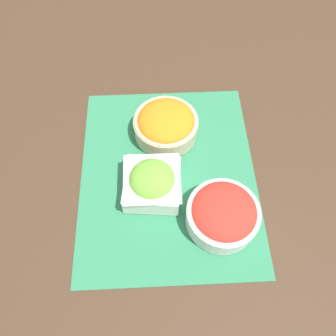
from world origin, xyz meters
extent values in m
plane|color=#422D1E|center=(0.00, 0.00, 0.00)|extent=(3.00, 3.00, 0.00)
cube|color=#2D7A51|center=(0.00, 0.00, 0.00)|extent=(0.54, 0.44, 0.00)
cube|color=white|center=(-0.04, 0.04, 0.03)|extent=(0.14, 0.14, 0.06)
cube|color=white|center=(-0.04, 0.04, 0.06)|extent=(0.13, 0.13, 0.00)
ellipsoid|color=#6BAD38|center=(-0.04, 0.04, 0.06)|extent=(0.11, 0.11, 0.06)
cylinder|color=#C6B28E|center=(0.13, 0.00, 0.03)|extent=(0.17, 0.17, 0.05)
torus|color=#C6B28E|center=(0.13, 0.00, 0.06)|extent=(0.16, 0.16, 0.01)
ellipsoid|color=orange|center=(0.13, 0.00, 0.06)|extent=(0.15, 0.15, 0.05)
cylinder|color=white|center=(-0.13, -0.12, 0.03)|extent=(0.16, 0.16, 0.06)
torus|color=white|center=(-0.13, -0.12, 0.06)|extent=(0.16, 0.16, 0.01)
ellipsoid|color=red|center=(-0.13, -0.12, 0.06)|extent=(0.14, 0.14, 0.05)
camera|label=1|loc=(-0.39, 0.02, 0.73)|focal=35.00mm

